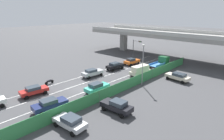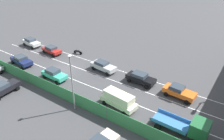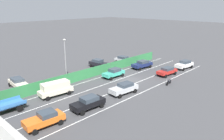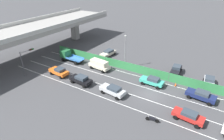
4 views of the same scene
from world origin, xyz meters
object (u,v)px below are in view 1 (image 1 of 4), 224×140
flatbed_truck_blue (162,62)px  traffic_light (136,46)px  car_van_cream (140,70)px  car_taxi_orange (132,61)px  motorcycle (49,82)px  car_sedan_navy (50,104)px  car_taxi_teal (97,87)px  car_sedan_red (34,90)px  car_sedan_black (115,66)px  parked_wagon_silver (70,122)px  parked_sedan_dark (117,106)px  car_sedan_silver (92,72)px  parked_sedan_cream (178,76)px  traffic_cone (86,101)px  street_lamp (143,61)px

flatbed_truck_blue → traffic_light: (-9.52, 2.16, 2.55)m
car_van_cream → car_taxi_orange: 8.59m
traffic_light → motorcycle: bearing=-89.9°
car_sedan_navy → car_taxi_orange: 27.08m
car_sedan_navy → traffic_light: 33.40m
car_taxi_teal → car_sedan_red: bearing=-129.4°
car_sedan_black → parked_wagon_silver: 24.18m
parked_sedan_dark → parked_wagon_silver: bearing=-102.2°
car_van_cream → car_taxi_teal: size_ratio=1.15×
car_sedan_red → car_van_cream: bearing=71.8°
car_taxi_teal → parked_wagon_silver: size_ratio=0.99×
motorcycle → car_taxi_teal: bearing=21.0°
car_sedan_silver → flatbed_truck_blue: (6.70, 16.52, 0.35)m
parked_sedan_cream → traffic_light: traffic_light is taller
car_taxi_orange → traffic_cone: 23.27m
car_sedan_red → street_lamp: street_lamp is taller
car_sedan_black → traffic_light: (-2.76, 11.65, 2.89)m
car_van_cream → motorcycle: bearing=-121.0°
car_taxi_orange → traffic_light: bearing=118.0°
car_van_cream → car_sedan_black: car_van_cream is taller
motorcycle → traffic_light: 27.18m
parked_sedan_cream → car_sedan_black: bearing=-168.7°
car_van_cream → parked_wagon_silver: 22.06m
car_sedan_black → parked_sedan_cream: car_sedan_black is taller
car_sedan_silver → traffic_cone: (8.53, -8.64, -0.58)m
parked_wagon_silver → traffic_cone: (-3.52, 5.25, -0.54)m
car_sedan_red → motorcycle: car_sedan_red is taller
car_taxi_orange → parked_sedan_cream: 14.20m
car_taxi_teal → car_sedan_black: car_sedan_black is taller
flatbed_truck_blue → parked_sedan_dark: size_ratio=1.30×
car_sedan_navy → car_sedan_silver: bearing=115.8°
car_van_cream → car_sedan_silver: size_ratio=1.07×
car_taxi_teal → parked_sedan_cream: car_taxi_teal is taller
car_sedan_navy → traffic_light: traffic_light is taller
car_taxi_teal → motorcycle: size_ratio=2.28×
parked_wagon_silver → street_lamp: size_ratio=0.59×
car_sedan_black → street_lamp: bearing=-20.9°
car_sedan_black → parked_sedan_dark: 19.76m
car_sedan_red → traffic_cone: (8.43, 3.91, -0.52)m
car_sedan_silver → parked_sedan_dark: parked_sedan_dark is taller
car_van_cream → car_sedan_red: bearing=-108.2°
car_taxi_teal → car_sedan_black: 13.47m
flatbed_truck_blue → traffic_cone: size_ratio=8.27×
parked_sedan_dark → flatbed_truck_blue: bearing=105.8°
car_sedan_navy → parked_sedan_cream: car_sedan_navy is taller
parked_wagon_silver → parked_sedan_dark: parked_sedan_dark is taller
car_sedan_black → street_lamp: size_ratio=0.61×
motorcycle → parked_wagon_silver: parked_wagon_silver is taller
car_sedan_black → parked_sedan_dark: size_ratio=0.99×
car_sedan_red → car_sedan_black: (-0.16, 19.59, 0.06)m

